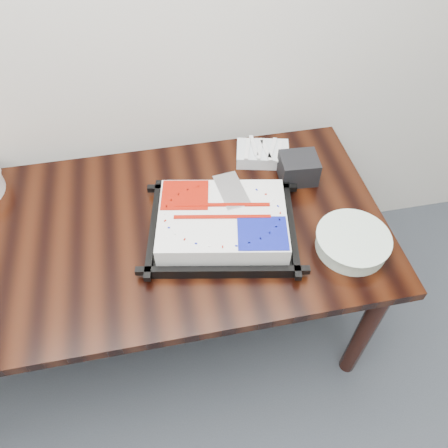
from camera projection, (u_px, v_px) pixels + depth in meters
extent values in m
plane|color=silver|center=(105.00, 4.00, 1.46)|extent=(5.00, 0.00, 5.00)
cube|color=black|center=(143.00, 234.00, 1.62)|extent=(1.80, 0.90, 0.04)
cylinder|color=black|center=(365.00, 331.00, 1.77)|extent=(0.07, 0.07, 0.71)
cylinder|color=black|center=(308.00, 200.00, 2.24)|extent=(0.07, 0.07, 0.71)
cube|color=black|center=(222.00, 230.00, 1.59)|extent=(0.58, 0.49, 0.02)
cube|color=white|center=(222.00, 221.00, 1.55)|extent=(0.50, 0.41, 0.08)
cube|color=#980F03|center=(181.00, 200.00, 1.56)|extent=(0.19, 0.17, 0.00)
cube|color=#0C158B|center=(266.00, 227.00, 1.48)|extent=(0.19, 0.17, 0.00)
cube|color=silver|center=(226.00, 189.00, 1.59)|extent=(0.11, 0.19, 0.00)
cylinder|color=white|center=(352.00, 243.00, 1.53)|extent=(0.25, 0.25, 0.06)
cylinder|color=white|center=(354.00, 237.00, 1.51)|extent=(0.26, 0.26, 0.01)
cube|color=silver|center=(263.00, 154.00, 1.84)|extent=(0.24, 0.19, 0.05)
cube|color=black|center=(298.00, 168.00, 1.74)|extent=(0.16, 0.14, 0.10)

